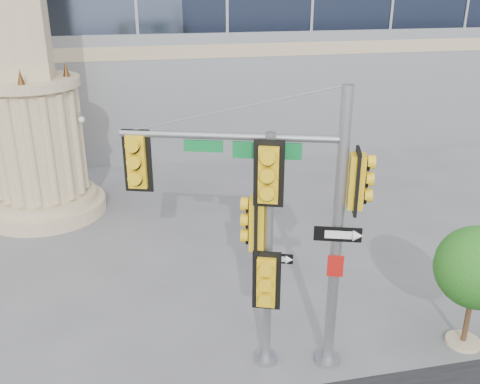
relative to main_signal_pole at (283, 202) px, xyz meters
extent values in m
plane|color=#545456|center=(-0.31, 0.97, -4.00)|extent=(120.00, 120.00, 0.00)
cylinder|color=tan|center=(-6.31, 9.97, -3.75)|extent=(4.40, 4.40, 0.50)
cylinder|color=tan|center=(-6.31, 9.97, -3.35)|extent=(3.80, 3.80, 0.30)
cylinder|color=tan|center=(-6.31, 9.97, -1.20)|extent=(3.00, 3.00, 4.00)
cylinder|color=tan|center=(-6.31, 9.97, 0.95)|extent=(3.50, 3.50, 0.30)
cone|color=#472D14|center=(-5.01, 9.97, 1.35)|extent=(0.24, 0.24, 0.50)
cylinder|color=slate|center=(1.11, -0.36, -3.94)|extent=(0.60, 0.60, 0.13)
cylinder|color=slate|center=(1.11, -0.36, -0.77)|extent=(0.24, 0.24, 6.46)
cylinder|color=slate|center=(-1.04, 0.35, 1.38)|extent=(4.34, 1.56, 0.15)
cube|color=#0D7331|center=(-0.33, 0.09, 1.11)|extent=(1.34, 0.48, 0.34)
cube|color=yellow|center=(-2.88, 0.96, 0.79)|extent=(0.66, 0.47, 1.35)
cube|color=yellow|center=(1.39, -0.46, 0.52)|extent=(0.47, 0.66, 1.35)
cube|color=black|center=(1.06, -0.51, -0.61)|extent=(0.95, 0.34, 0.32)
cube|color=#AC120F|center=(1.06, -0.51, -1.37)|extent=(0.34, 0.14, 0.50)
cylinder|color=slate|center=(-0.29, -0.03, -3.94)|extent=(0.53, 0.53, 0.13)
cylinder|color=slate|center=(-0.29, -0.03, -1.24)|extent=(0.20, 0.20, 5.52)
cube|color=yellow|center=(-0.38, -0.26, 0.75)|extent=(0.68, 0.50, 1.38)
cube|color=yellow|center=(-0.52, 0.05, -0.47)|extent=(0.50, 0.68, 1.38)
cube|color=yellow|center=(-0.38, -0.26, -1.68)|extent=(0.68, 0.50, 1.38)
cube|color=black|center=(-0.15, -0.23, -1.19)|extent=(0.65, 0.27, 0.22)
cylinder|color=tan|center=(4.60, -0.41, -3.96)|extent=(0.83, 0.83, 0.09)
cylinder|color=#382314|center=(4.60, -0.41, -3.17)|extent=(0.13, 0.13, 1.66)
sphere|color=#135513|center=(4.60, -0.41, -1.88)|extent=(1.94, 1.94, 1.94)
sphere|color=#135513|center=(4.28, -0.64, -2.11)|extent=(1.02, 1.02, 1.02)
camera|label=1|loc=(-2.99, -9.80, 4.35)|focal=40.00mm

